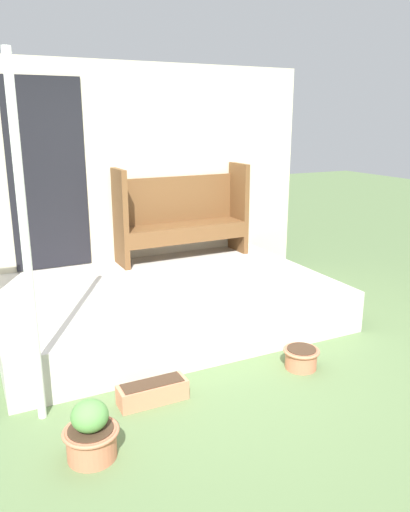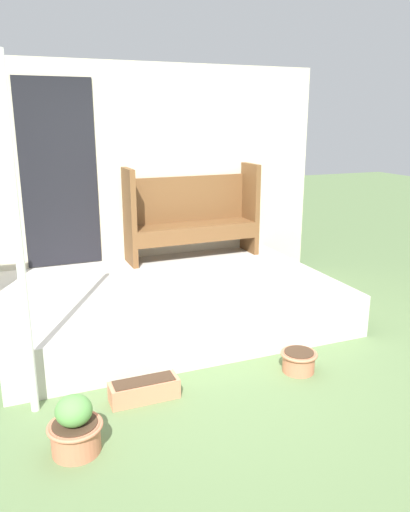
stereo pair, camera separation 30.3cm
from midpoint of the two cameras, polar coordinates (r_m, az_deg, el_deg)
name	(u,v)px [view 1 (the left image)]	position (r m, az deg, el deg)	size (l,w,h in m)	color
ground_plane	(215,367)	(4.26, -0.89, -12.55)	(24.00, 24.00, 0.00)	#5B7547
porch_slab	(166,303)	(5.07, -6.21, -5.40)	(3.22, 2.13, 0.41)	beige
house_wall	(125,182)	(5.81, -10.64, 8.33)	(4.42, 0.08, 2.60)	beige
support_post	(26,250)	(3.39, -22.20, 0.62)	(0.06, 0.06, 2.40)	white
bench	(181,213)	(5.84, -4.20, 4.91)	(1.56, 0.42, 1.08)	brown
flower_pot_left	(91,433)	(3.30, -15.63, -18.98)	(0.34, 0.34, 0.38)	#C67251
flower_pot_middle	(301,357)	(4.25, 8.90, -11.37)	(0.30, 0.30, 0.17)	#C67251
planter_box_rect	(153,392)	(3.80, -8.37, -15.16)	(0.51, 0.18, 0.16)	tan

